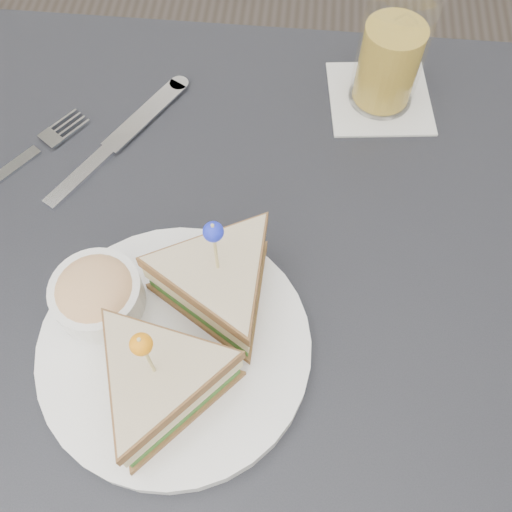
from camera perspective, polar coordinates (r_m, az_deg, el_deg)
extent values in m
plane|color=#3F3833|center=(1.31, -0.50, -17.64)|extent=(3.50, 3.50, 0.00)
cube|color=black|center=(0.61, -1.03, -3.73)|extent=(0.80, 0.80, 0.03)
cylinder|color=black|center=(1.17, -16.24, 5.51)|extent=(0.04, 0.04, 0.72)
cylinder|color=black|center=(1.15, 18.88, 2.67)|extent=(0.04, 0.04, 0.72)
cylinder|color=white|center=(0.56, -8.05, -9.18)|extent=(0.33, 0.33, 0.02)
cylinder|color=white|center=(0.55, -8.18, -8.82)|extent=(0.33, 0.33, 0.00)
cylinder|color=#E3D082|center=(0.45, -10.72, -10.03)|extent=(0.00, 0.00, 0.08)
sphere|color=orange|center=(0.42, -11.41, -8.65)|extent=(0.02, 0.02, 0.02)
cylinder|color=#E3D082|center=(0.48, -4.06, 0.51)|extent=(0.00, 0.00, 0.08)
sphere|color=#1C2BD5|center=(0.46, -4.30, 2.43)|extent=(0.02, 0.02, 0.02)
cylinder|color=white|center=(0.57, -15.48, -3.93)|extent=(0.11, 0.11, 0.04)
ellipsoid|color=#E0B772|center=(0.56, -15.80, -3.34)|extent=(0.10, 0.10, 0.03)
cube|color=#B6BDC1|center=(0.74, -19.83, 11.02)|extent=(0.03, 0.03, 0.00)
cube|color=white|center=(0.69, -16.96, 7.84)|extent=(0.07, 0.10, 0.01)
cube|color=white|center=(0.73, -11.04, 13.67)|extent=(0.09, 0.13, 0.00)
cylinder|color=white|center=(0.77, -7.70, 16.73)|extent=(0.03, 0.03, 0.00)
cube|color=silver|center=(0.76, 12.25, 15.19)|extent=(0.14, 0.14, 0.00)
cylinder|color=#B49233|center=(0.72, 13.10, 18.22)|extent=(0.08, 0.08, 0.10)
cylinder|color=white|center=(0.71, 13.52, 19.66)|extent=(0.09, 0.09, 0.16)
cube|color=white|center=(0.70, 14.68, 21.32)|extent=(0.03, 0.03, 0.02)
cube|color=white|center=(0.69, 12.82, 20.41)|extent=(0.02, 0.02, 0.02)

